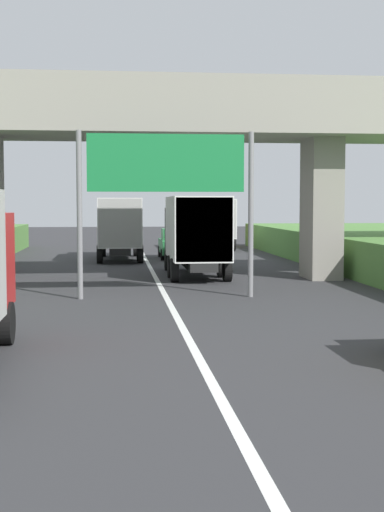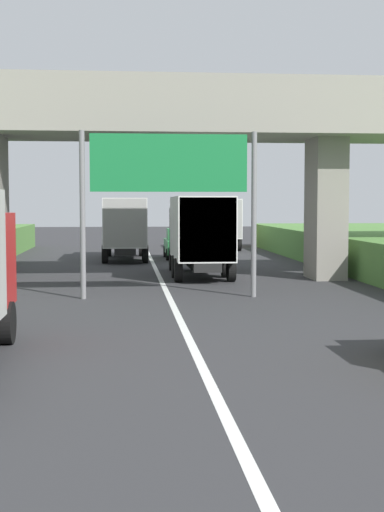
# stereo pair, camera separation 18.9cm
# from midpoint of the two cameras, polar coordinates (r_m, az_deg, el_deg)

# --- Properties ---
(lane_centre_stripe) EXTENTS (0.20, 89.76, 0.01)m
(lane_centre_stripe) POSITION_cam_midpoint_polar(r_m,az_deg,el_deg) (24.04, -1.48, -3.42)
(lane_centre_stripe) COLOR white
(lane_centre_stripe) RESTS_ON ground
(overpass_bridge) EXTENTS (40.00, 4.80, 8.04)m
(overpass_bridge) POSITION_cam_midpoint_polar(r_m,az_deg,el_deg) (30.18, -2.29, 9.71)
(overpass_bridge) COLOR gray
(overpass_bridge) RESTS_ON ground
(overhead_highway_sign) EXTENTS (5.88, 0.18, 5.54)m
(overhead_highway_sign) POSITION_cam_midpoint_polar(r_m,az_deg,el_deg) (24.36, -1.58, 6.36)
(overhead_highway_sign) COLOR slate
(overhead_highway_sign) RESTS_ON ground
(truck_orange) EXTENTS (2.44, 7.30, 3.44)m
(truck_orange) POSITION_cam_midpoint_polar(r_m,az_deg,el_deg) (50.66, 2.16, 2.74)
(truck_orange) COLOR black
(truck_orange) RESTS_ON ground
(truck_silver) EXTENTS (2.44, 7.30, 3.44)m
(truck_silver) POSITION_cam_midpoint_polar(r_m,az_deg,el_deg) (40.97, -5.11, 2.40)
(truck_silver) COLOR black
(truck_silver) RESTS_ON ground
(truck_black) EXTENTS (2.44, 7.30, 3.44)m
(truck_black) POSITION_cam_midpoint_polar(r_m,az_deg,el_deg) (31.60, 0.73, 1.90)
(truck_black) COLOR black
(truck_black) RESTS_ON ground
(car_green) EXTENTS (1.86, 4.10, 1.72)m
(car_green) POSITION_cam_midpoint_polar(r_m,az_deg,el_deg) (41.86, -0.73, 0.97)
(car_green) COLOR #236B38
(car_green) RESTS_ON ground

